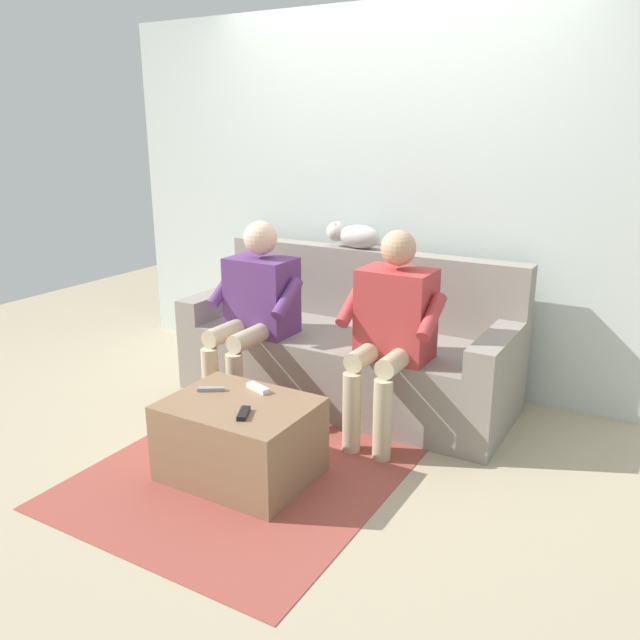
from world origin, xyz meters
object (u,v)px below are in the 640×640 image
(coffee_table, at_px, (240,439))
(remote_gray, at_px, (211,389))
(couch, at_px, (349,351))
(remote_black, at_px, (244,413))
(remote_white, at_px, (258,388))
(person_right_seated, at_px, (255,303))
(cat_on_backrest, at_px, (354,235))
(person_left_seated, at_px, (392,323))

(coffee_table, height_order, remote_gray, remote_gray)
(couch, bearing_deg, remote_black, 94.98)
(couch, height_order, remote_white, couch)
(person_right_seated, bearing_deg, cat_on_backrest, -116.48)
(cat_on_backrest, xyz_separation_m, remote_gray, (0.09, 1.39, -0.59))
(couch, distance_m, remote_white, 1.00)
(remote_white, bearing_deg, cat_on_backrest, -66.51)
(coffee_table, distance_m, person_left_seated, 1.02)
(person_right_seated, height_order, cat_on_backrest, person_right_seated)
(remote_black, bearing_deg, coffee_table, -160.00)
(person_left_seated, relative_size, remote_black, 8.92)
(person_right_seated, distance_m, cat_on_backrest, 0.82)
(person_right_seated, relative_size, remote_white, 7.95)
(person_left_seated, bearing_deg, cat_on_backrest, -48.62)
(coffee_table, bearing_deg, remote_white, -88.02)
(remote_white, xyz_separation_m, remote_gray, (0.20, 0.13, -0.00))
(cat_on_backrest, xyz_separation_m, remote_black, (-0.23, 1.55, -0.59))
(remote_white, relative_size, remote_gray, 1.06)
(coffee_table, relative_size, remote_white, 4.90)
(coffee_table, distance_m, person_right_seated, 1.01)
(remote_white, bearing_deg, remote_black, 131.04)
(couch, xyz_separation_m, remote_black, (-0.11, 1.27, 0.10))
(remote_black, height_order, remote_gray, remote_black)
(couch, bearing_deg, person_right_seated, 40.38)
(remote_white, height_order, remote_black, remote_white)
(couch, xyz_separation_m, person_right_seated, (0.45, 0.38, 0.34))
(cat_on_backrest, relative_size, remote_gray, 3.91)
(coffee_table, xyz_separation_m, cat_on_backrest, (0.12, -1.44, 0.80))
(couch, distance_m, remote_gray, 1.14)
(person_left_seated, xyz_separation_m, remote_gray, (0.66, 0.75, -0.25))
(coffee_table, bearing_deg, person_left_seated, -119.68)
(remote_black, bearing_deg, person_left_seated, 133.94)
(coffee_table, distance_m, remote_gray, 0.30)
(couch, height_order, person_right_seated, person_right_seated)
(coffee_table, relative_size, remote_black, 5.43)
(coffee_table, bearing_deg, couch, -90.00)
(coffee_table, xyz_separation_m, person_left_seated, (-0.45, -0.79, 0.46))
(person_left_seated, bearing_deg, couch, -39.48)
(cat_on_backrest, height_order, remote_gray, cat_on_backrest)
(cat_on_backrest, height_order, remote_white, cat_on_backrest)
(remote_black, distance_m, remote_gray, 0.35)
(couch, height_order, cat_on_backrest, cat_on_backrest)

